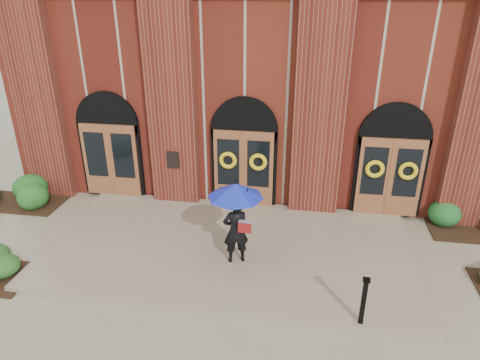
# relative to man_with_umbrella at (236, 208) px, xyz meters

# --- Properties ---
(ground) EXTENTS (90.00, 90.00, 0.00)m
(ground) POSITION_rel_man_with_umbrella_xyz_m (-0.30, 0.53, -1.70)
(ground) COLOR gray
(ground) RESTS_ON ground
(landing) EXTENTS (10.00, 5.30, 0.15)m
(landing) POSITION_rel_man_with_umbrella_xyz_m (-0.30, 0.68, -1.63)
(landing) COLOR gray
(landing) RESTS_ON ground
(church_building) EXTENTS (16.20, 12.53, 7.00)m
(church_building) POSITION_rel_man_with_umbrella_xyz_m (-0.30, 9.31, 1.80)
(church_building) COLOR #5F2214
(church_building) RESTS_ON ground
(man_with_umbrella) EXTENTS (1.79, 1.79, 2.22)m
(man_with_umbrella) POSITION_rel_man_with_umbrella_xyz_m (0.00, 0.00, 0.00)
(man_with_umbrella) COLOR black
(man_with_umbrella) RESTS_ON landing
(metal_post) EXTENTS (0.17, 0.17, 1.13)m
(metal_post) POSITION_rel_man_with_umbrella_xyz_m (3.01, -1.82, -0.96)
(metal_post) COLOR black
(metal_post) RESTS_ON landing
(hedge_wall_left) EXTENTS (3.17, 1.27, 0.81)m
(hedge_wall_left) POSITION_rel_man_with_umbrella_xyz_m (-8.12, 2.32, -1.30)
(hedge_wall_left) COLOR #1F541C
(hedge_wall_left) RESTS_ON ground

